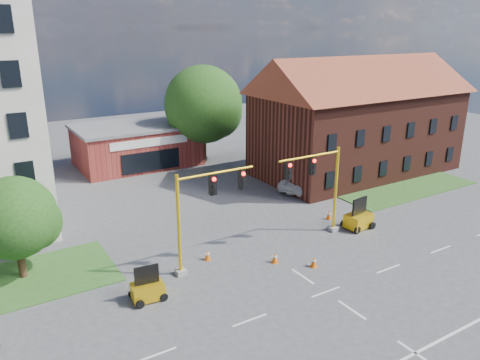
% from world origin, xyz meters
% --- Properties ---
extents(ground, '(120.00, 120.00, 0.00)m').
position_xyz_m(ground, '(0.00, 0.00, 0.00)').
color(ground, '#464648').
rests_on(ground, ground).
extents(grass_verge_ne, '(14.00, 4.00, 0.08)m').
position_xyz_m(grass_verge_ne, '(18.00, 9.00, 0.04)').
color(grass_verge_ne, '#264E1D').
rests_on(grass_verge_ne, ground).
extents(lane_markings, '(60.00, 36.00, 0.01)m').
position_xyz_m(lane_markings, '(0.00, -3.00, 0.01)').
color(lane_markings, silver).
rests_on(lane_markings, ground).
extents(brick_shop, '(12.40, 8.40, 4.30)m').
position_xyz_m(brick_shop, '(0.00, 29.98, 2.16)').
color(brick_shop, maroon).
rests_on(brick_shop, ground).
extents(townhouse_row, '(21.00, 11.00, 11.50)m').
position_xyz_m(townhouse_row, '(18.00, 16.00, 5.93)').
color(townhouse_row, '#4B1F16').
rests_on(townhouse_row, ground).
extents(tree_large, '(8.60, 8.19, 10.36)m').
position_xyz_m(tree_large, '(6.92, 27.08, 6.00)').
color(tree_large, '#392614').
rests_on(tree_large, ground).
extents(tree_nw_front, '(4.96, 4.73, 6.14)m').
position_xyz_m(tree_nw_front, '(-13.76, 10.58, 3.61)').
color(tree_nw_front, '#392614').
rests_on(tree_nw_front, ground).
extents(signal_mast_west, '(5.30, 0.60, 6.20)m').
position_xyz_m(signal_mast_west, '(-4.36, 6.00, 3.92)').
color(signal_mast_west, gray).
rests_on(signal_mast_west, ground).
extents(signal_mast_east, '(5.30, 0.60, 6.20)m').
position_xyz_m(signal_mast_east, '(4.36, 6.00, 3.92)').
color(signal_mast_east, gray).
rests_on(signal_mast_east, ground).
extents(trailer_west, '(1.80, 1.31, 1.92)m').
position_xyz_m(trailer_west, '(-8.64, 4.45, 0.60)').
color(trailer_west, yellow).
rests_on(trailer_west, ground).
extents(trailer_east, '(2.11, 1.56, 2.21)m').
position_xyz_m(trailer_east, '(7.87, 5.41, 0.69)').
color(trailer_east, yellow).
rests_on(trailer_east, ground).
extents(cone_a, '(0.40, 0.40, 0.70)m').
position_xyz_m(cone_a, '(-0.40, 4.27, 0.34)').
color(cone_a, orange).
rests_on(cone_a, ground).
extents(cone_b, '(0.40, 0.40, 0.70)m').
position_xyz_m(cone_b, '(-3.80, 6.77, 0.34)').
color(cone_b, orange).
rests_on(cone_b, ground).
extents(cone_c, '(0.40, 0.40, 0.70)m').
position_xyz_m(cone_c, '(1.30, 2.58, 0.34)').
color(cone_c, orange).
rests_on(cone_c, ground).
extents(cone_d, '(0.40, 0.40, 0.70)m').
position_xyz_m(cone_d, '(7.18, 7.79, 0.34)').
color(cone_d, orange).
rests_on(cone_d, ground).
extents(pickup_white, '(6.23, 4.55, 1.57)m').
position_xyz_m(pickup_white, '(9.97, 14.18, 0.79)').
color(pickup_white, white).
rests_on(pickup_white, ground).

